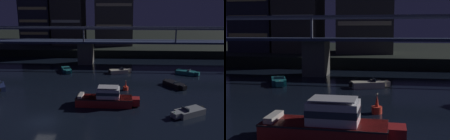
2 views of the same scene
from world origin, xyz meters
The scene contains 7 objects.
far_riverbank centered at (0.00, 82.23, 1.10)m, with size 240.00×80.00×2.20m, color black.
river_bridge centered at (0.00, 34.22, 4.52)m, with size 94.86×6.40×9.38m.
tower_west_low centered at (-19.98, 55.76, 12.37)m, with size 10.18×8.20×20.65m.
cabin_cruiser_near_left centered at (7.45, 5.78, 1.05)m, with size 9.19×2.89×2.79m.
speedboat_mid_center centered at (-3.01, 25.06, 0.41)m, with size 3.18×5.04×1.16m.
speedboat_far_center centered at (8.99, 24.47, 0.41)m, with size 5.13×2.96×1.16m.
channel_buoy centered at (10.26, 12.76, 0.48)m, with size 0.90×0.90×1.76m.
Camera 2 is at (10.84, -12.16, 6.88)m, focal length 47.66 mm.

